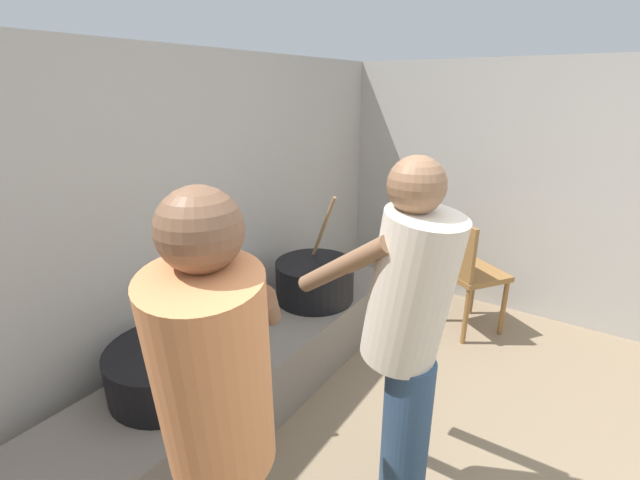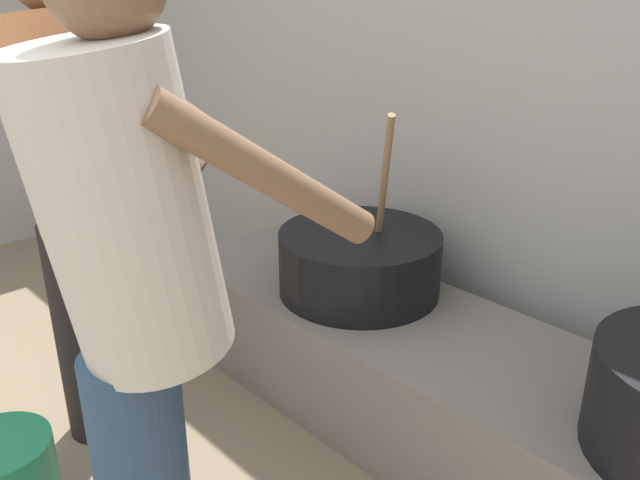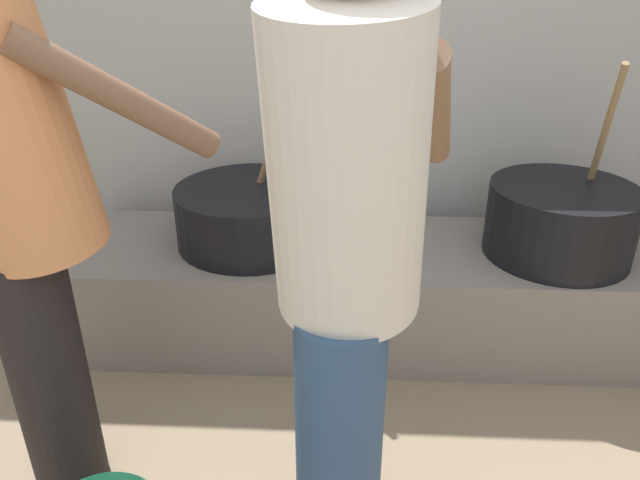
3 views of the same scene
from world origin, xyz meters
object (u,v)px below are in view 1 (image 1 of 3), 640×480
object	(u,v)px
cooking_pot_main	(315,280)
cook_in_orange_shirt	(219,427)
cooking_pot_secondary	(170,367)
chair_brown_wood	(467,270)
cook_in_cream_shirt	(407,328)

from	to	relation	value
cooking_pot_main	cook_in_orange_shirt	distance (m)	1.76
cook_in_orange_shirt	cooking_pot_secondary	bearing A→B (deg)	63.21
cooking_pot_main	cook_in_orange_shirt	bearing A→B (deg)	-154.11
cooking_pot_main	chair_brown_wood	world-z (taller)	cooking_pot_main
cook_in_orange_shirt	chair_brown_wood	world-z (taller)	cook_in_orange_shirt
cooking_pot_secondary	chair_brown_wood	size ratio (longest dim) A/B	0.77
cook_in_cream_shirt	chair_brown_wood	world-z (taller)	cook_in_cream_shirt
cooking_pot_main	cook_in_cream_shirt	size ratio (longest dim) A/B	0.46
chair_brown_wood	cooking_pot_secondary	bearing A→B (deg)	157.09
cooking_pot_main	cooking_pot_secondary	xyz separation A→B (m)	(-1.15, 0.05, -0.02)
cooking_pot_main	chair_brown_wood	distance (m)	1.15
cooking_pot_secondary	chair_brown_wood	world-z (taller)	cooking_pot_secondary
cooking_pot_secondary	cook_in_cream_shirt	world-z (taller)	cook_in_cream_shirt
cook_in_cream_shirt	cook_in_orange_shirt	bearing A→B (deg)	163.93
cooking_pot_secondary	cook_in_orange_shirt	world-z (taller)	cook_in_orange_shirt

